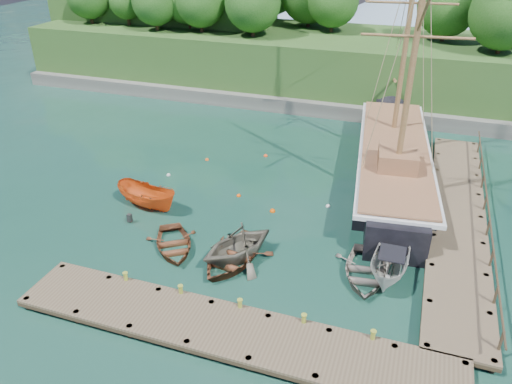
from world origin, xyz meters
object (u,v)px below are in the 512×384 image
cabin_boat_white (389,276)px  rowboat_1 (238,260)px  rowboat_0 (174,249)px  motorboat_orange (148,207)px  schooner (392,166)px  rowboat_2 (232,262)px  rowboat_3 (364,276)px

cabin_boat_white → rowboat_1: bearing=-166.8°
rowboat_0 → cabin_boat_white: 11.73m
rowboat_1 → cabin_boat_white: (7.88, 1.26, 0.00)m
rowboat_1 → cabin_boat_white: 7.98m
motorboat_orange → cabin_boat_white: (15.31, -2.11, 0.00)m
rowboat_1 → schooner: bearing=92.9°
motorboat_orange → rowboat_2: bearing=-104.4°
rowboat_0 → rowboat_3: rowboat_3 is taller
rowboat_0 → schooner: bearing=16.2°
rowboat_1 → rowboat_2: rowboat_1 is taller
rowboat_0 → rowboat_3: size_ratio=0.91×
cabin_boat_white → schooner: bearing=99.5°
schooner → motorboat_orange: bearing=-154.2°
motorboat_orange → cabin_boat_white: 15.45m
rowboat_1 → schooner: (6.84, 12.42, 1.07)m
rowboat_3 → rowboat_0: bearing=178.7°
rowboat_1 → rowboat_3: bearing=38.5°
rowboat_0 → cabin_boat_white: bearing=-26.6°
motorboat_orange → schooner: size_ratio=0.17×
rowboat_0 → motorboat_orange: bearing=101.8°
motorboat_orange → schooner: schooner is taller
cabin_boat_white → schooner: (-1.05, 11.16, 1.07)m
rowboat_0 → cabin_boat_white: cabin_boat_white is taller
cabin_boat_white → schooner: size_ratio=0.18×
schooner → rowboat_3: bearing=-97.4°
rowboat_0 → rowboat_1: rowboat_1 is taller
rowboat_0 → schooner: 16.52m
cabin_boat_white → schooner: schooner is taller
rowboat_2 → cabin_boat_white: size_ratio=1.02×
rowboat_3 → cabin_boat_white: 1.29m
rowboat_2 → schooner: schooner is taller
motorboat_orange → cabin_boat_white: cabin_boat_white is taller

